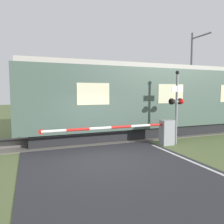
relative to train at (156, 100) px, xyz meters
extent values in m
plane|color=#5B6B3D|center=(-4.44, -3.46, -2.03)|extent=(80.00, 80.00, 0.00)
cube|color=#666056|center=(-4.44, 0.00, -2.02)|extent=(36.00, 3.20, 0.03)
cube|color=#595451|center=(-4.44, -0.72, -1.95)|extent=(36.00, 0.08, 0.10)
cube|color=#595451|center=(-4.44, 0.72, -1.95)|extent=(36.00, 0.08, 0.10)
cube|color=black|center=(0.00, 0.00, -1.73)|extent=(14.22, 2.44, 0.60)
cube|color=#42564C|center=(0.00, 0.00, 0.13)|extent=(15.46, 2.88, 3.13)
cube|color=#ADA89E|center=(0.00, 0.00, 1.82)|extent=(15.15, 2.65, 0.24)
cube|color=beige|center=(0.00, -1.45, 0.37)|extent=(1.55, 0.02, 1.00)
cube|color=beige|center=(-4.25, -1.45, 0.37)|extent=(1.55, 0.02, 1.00)
cube|color=gray|center=(-1.00, -2.58, -1.44)|extent=(0.60, 0.44, 1.18)
cylinder|color=gray|center=(-1.00, -2.58, -1.04)|extent=(0.16, 0.16, 0.18)
cylinder|color=red|center=(-1.47, -2.58, -1.04)|extent=(0.94, 0.11, 0.11)
cylinder|color=white|center=(-2.41, -2.58, -1.04)|extent=(0.94, 0.11, 0.11)
cylinder|color=red|center=(-3.35, -2.58, -1.04)|extent=(0.94, 0.11, 0.11)
cylinder|color=white|center=(-4.29, -2.58, -1.04)|extent=(0.94, 0.11, 0.11)
cylinder|color=red|center=(-5.23, -2.58, -1.04)|extent=(0.94, 0.11, 0.11)
cylinder|color=white|center=(-6.17, -2.58, -1.04)|extent=(0.94, 0.11, 0.11)
cylinder|color=red|center=(-6.64, -2.58, -1.04)|extent=(0.20, 0.02, 0.20)
cylinder|color=gray|center=(-0.48, -2.57, -0.38)|extent=(0.11, 0.11, 3.30)
cube|color=gray|center=(-0.48, -2.57, 0.01)|extent=(0.62, 0.07, 0.07)
sphere|color=black|center=(-0.73, -2.62, 0.01)|extent=(0.24, 0.24, 0.24)
sphere|color=red|center=(-0.23, -2.62, 0.01)|extent=(0.24, 0.24, 0.24)
cylinder|color=black|center=(-0.73, -2.51, 0.01)|extent=(0.30, 0.06, 0.30)
cylinder|color=black|center=(-0.23, -2.51, 0.01)|extent=(0.30, 0.06, 0.30)
cube|color=white|center=(-0.48, -2.61, 0.61)|extent=(0.63, 0.02, 0.28)
sphere|color=black|center=(-0.48, -2.57, 1.37)|extent=(0.18, 0.18, 0.18)
cylinder|color=slate|center=(4.30, 2.01, 1.36)|extent=(0.20, 0.20, 6.78)
cube|color=slate|center=(4.30, 1.11, 4.35)|extent=(0.10, 1.80, 0.08)
camera|label=1|loc=(-7.05, -11.11, 0.45)|focal=35.00mm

